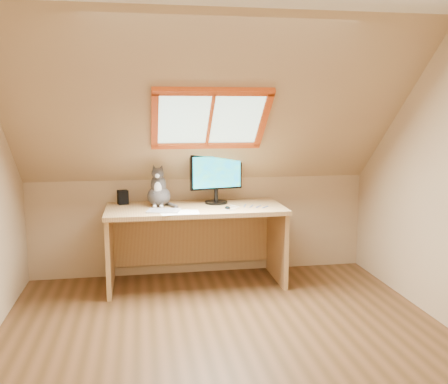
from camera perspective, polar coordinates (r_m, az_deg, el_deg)
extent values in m
plane|color=brown|center=(3.78, 0.83, -17.33)|extent=(3.50, 3.50, 0.00)
cube|color=tan|center=(1.76, 11.39, -7.25)|extent=(3.50, 0.02, 2.40)
cube|color=tan|center=(5.25, -2.64, -3.87)|extent=(3.50, 0.02, 1.00)
cube|color=tan|center=(4.34, -1.49, 9.35)|extent=(3.50, 1.56, 1.41)
cube|color=#B2E0CC|center=(4.42, -1.63, 8.44)|extent=(0.90, 0.53, 0.48)
cube|color=#DD5114|center=(4.42, -1.63, 8.44)|extent=(1.02, 0.64, 0.59)
cube|color=tan|center=(4.83, -3.28, -1.93)|extent=(1.71, 0.75, 0.04)
cube|color=tan|center=(4.90, -12.92, -6.67)|extent=(0.04, 0.67, 0.74)
cube|color=tan|center=(5.07, 6.09, -5.94)|extent=(0.04, 0.67, 0.74)
cube|color=tan|center=(5.25, -3.66, -5.38)|extent=(1.61, 0.03, 0.52)
cylinder|color=black|center=(4.98, -0.90, -1.19)|extent=(0.23, 0.23, 0.02)
cylinder|color=black|center=(4.97, -0.90, -0.38)|extent=(0.04, 0.04, 0.12)
cube|color=black|center=(4.93, -0.91, 2.33)|extent=(0.53, 0.14, 0.35)
cube|color=blue|center=(4.91, -0.80, 2.29)|extent=(0.49, 0.11, 0.31)
ellipsoid|color=#494340|center=(4.88, -7.46, -0.46)|extent=(0.26, 0.30, 0.19)
ellipsoid|color=#494340|center=(4.85, -7.51, 0.82)|extent=(0.17, 0.17, 0.21)
ellipsoid|color=silver|center=(4.78, -7.57, 0.45)|extent=(0.08, 0.05, 0.12)
ellipsoid|color=#494340|center=(4.78, -7.59, 2.13)|extent=(0.13, 0.12, 0.11)
sphere|color=silver|center=(4.74, -7.63, 1.84)|extent=(0.04, 0.04, 0.04)
cone|color=#494340|center=(4.80, -8.01, 2.79)|extent=(0.06, 0.06, 0.07)
cone|color=#494340|center=(4.79, -7.14, 2.80)|extent=(0.06, 0.06, 0.07)
cube|color=black|center=(5.03, -11.49, -0.59)|extent=(0.12, 0.12, 0.14)
cube|color=#B2B2B7|center=(4.62, -6.91, -2.13)|extent=(0.33, 0.27, 0.01)
ellipsoid|color=black|center=(4.68, 0.41, -1.83)|extent=(0.05, 0.09, 0.03)
cube|color=white|center=(4.55, -4.99, -2.35)|extent=(0.33, 0.27, 0.00)
cube|color=white|center=(4.55, -4.99, -2.33)|extent=(0.32, 0.24, 0.00)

